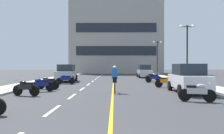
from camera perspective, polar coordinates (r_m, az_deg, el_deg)
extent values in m
plane|color=#38383A|center=(23.81, -0.25, -3.75)|extent=(140.00, 140.00, 0.00)
cube|color=#B7B2A8|center=(27.84, -15.16, -3.04)|extent=(2.40, 72.00, 0.12)
cube|color=#B7B2A8|center=(27.65, 14.96, -3.06)|extent=(2.40, 72.00, 0.12)
cube|color=silver|center=(9.21, -14.46, -10.33)|extent=(0.14, 2.20, 0.01)
cube|color=silver|center=(13.07, -9.86, -7.14)|extent=(0.14, 2.20, 0.01)
cube|color=silver|center=(16.99, -7.40, -5.40)|extent=(0.14, 2.20, 0.01)
cube|color=silver|center=(20.95, -5.87, -4.31)|extent=(0.14, 2.20, 0.01)
cube|color=silver|center=(24.91, -4.82, -3.56)|extent=(0.14, 2.20, 0.01)
cube|color=silver|center=(28.89, -4.07, -3.02)|extent=(0.14, 2.20, 0.01)
cube|color=silver|center=(32.87, -3.50, -2.60)|extent=(0.14, 2.20, 0.01)
cube|color=silver|center=(36.86, -3.05, -2.28)|extent=(0.14, 2.20, 0.01)
cube|color=silver|center=(40.85, -2.69, -2.02)|extent=(0.14, 2.20, 0.01)
cube|color=silver|center=(44.84, -2.40, -1.81)|extent=(0.14, 2.20, 0.01)
cube|color=silver|center=(48.83, -2.15, -1.63)|extent=(0.14, 2.20, 0.01)
cube|color=gold|center=(26.80, 0.39, -3.28)|extent=(0.12, 66.00, 0.01)
cube|color=#9E998E|center=(52.04, 1.01, 7.29)|extent=(19.86, 7.83, 15.95)
cube|color=#1E232D|center=(47.79, 1.04, 4.06)|extent=(16.69, 0.10, 1.91)
cube|color=#1E232D|center=(48.34, 1.04, 9.73)|extent=(16.69, 0.10, 1.91)
cylinder|color=black|center=(22.41, 18.12, 3.11)|extent=(0.14, 0.14, 5.33)
cylinder|color=black|center=(22.67, 18.13, 9.47)|extent=(1.10, 0.08, 0.08)
sphere|color=white|center=(22.51, 16.78, 9.54)|extent=(0.36, 0.36, 0.36)
sphere|color=white|center=(22.84, 19.46, 9.40)|extent=(0.36, 0.36, 0.36)
cylinder|color=black|center=(37.24, 11.17, 2.11)|extent=(0.14, 0.14, 5.44)
cylinder|color=black|center=(37.41, 11.18, 6.05)|extent=(1.10, 0.08, 0.08)
sphere|color=white|center=(37.31, 10.34, 6.07)|extent=(0.36, 0.36, 0.36)
sphere|color=white|center=(37.51, 12.01, 6.03)|extent=(0.36, 0.36, 0.36)
cylinder|color=black|center=(16.37, 14.14, -4.51)|extent=(0.24, 0.65, 0.64)
cylinder|color=black|center=(16.80, 19.84, -4.40)|extent=(0.24, 0.65, 0.64)
cylinder|color=black|center=(13.66, 16.56, -5.49)|extent=(0.24, 0.65, 0.64)
cylinder|color=black|center=(14.17, 23.26, -5.29)|extent=(0.24, 0.65, 0.64)
cube|color=silver|center=(15.19, 18.37, -3.39)|extent=(1.82, 4.25, 0.80)
cube|color=#1E2833|center=(15.16, 18.38, -0.56)|extent=(1.62, 2.25, 0.70)
cylinder|color=black|center=(26.36, -12.53, -2.66)|extent=(0.24, 0.65, 0.64)
cylinder|color=black|center=(26.08, -8.86, -2.69)|extent=(0.24, 0.65, 0.64)
cylinder|color=black|center=(23.62, -13.85, -3.01)|extent=(0.24, 0.65, 0.64)
cylinder|color=black|center=(23.32, -9.76, -3.05)|extent=(0.24, 0.65, 0.64)
cube|color=#B7B7BC|center=(24.81, -11.23, -1.92)|extent=(1.85, 4.26, 0.80)
cube|color=#1E2833|center=(24.79, -11.23, -0.19)|extent=(1.64, 2.25, 0.70)
cylinder|color=black|center=(34.32, 6.31, -1.95)|extent=(0.22, 0.64, 0.64)
cylinder|color=black|center=(34.53, 9.11, -1.94)|extent=(0.22, 0.64, 0.64)
cylinder|color=black|center=(31.54, 6.82, -2.16)|extent=(0.22, 0.64, 0.64)
cylinder|color=black|center=(31.77, 9.87, -2.14)|extent=(0.22, 0.64, 0.64)
cube|color=#B7B7BC|center=(33.02, 8.02, -1.35)|extent=(1.71, 4.20, 0.80)
cube|color=#1E2833|center=(33.00, 8.02, -0.05)|extent=(1.56, 2.20, 0.70)
cylinder|color=black|center=(11.68, 22.99, -6.60)|extent=(0.61, 0.25, 0.60)
cylinder|color=black|center=(11.60, 17.56, -6.64)|extent=(0.61, 0.25, 0.60)
cube|color=#B2B2B7|center=(11.60, 20.29, -5.55)|extent=(0.94, 0.50, 0.28)
ellipsoid|color=#B2B2B7|center=(11.60, 21.28, -4.46)|extent=(0.49, 0.35, 0.22)
cube|color=black|center=(11.57, 19.05, -4.57)|extent=(0.49, 0.35, 0.10)
cylinder|color=silver|center=(11.63, 23.00, -3.66)|extent=(0.19, 0.59, 0.03)
cylinder|color=black|center=(14.20, -22.32, -5.36)|extent=(0.61, 0.25, 0.60)
cylinder|color=black|center=(13.55, -18.64, -5.63)|extent=(0.61, 0.25, 0.60)
cube|color=black|center=(13.85, -20.53, -4.59)|extent=(0.94, 0.51, 0.28)
ellipsoid|color=black|center=(13.95, -21.19, -3.65)|extent=(0.49, 0.35, 0.22)
cube|color=black|center=(13.69, -19.68, -3.80)|extent=(0.49, 0.35, 0.10)
cylinder|color=silver|center=(14.15, -22.32, -2.94)|extent=(0.19, 0.59, 0.03)
cylinder|color=black|center=(15.84, -19.09, -4.76)|extent=(0.60, 0.27, 0.60)
cylinder|color=black|center=(15.82, -15.09, -4.76)|extent=(0.60, 0.27, 0.60)
cube|color=navy|center=(15.80, -17.09, -3.97)|extent=(0.94, 0.53, 0.28)
ellipsoid|color=navy|center=(15.79, -17.82, -3.17)|extent=(0.49, 0.36, 0.22)
cube|color=black|center=(15.78, -16.18, -3.24)|extent=(0.49, 0.36, 0.10)
cylinder|color=silver|center=(15.79, -19.09, -2.59)|extent=(0.20, 0.58, 0.03)
cylinder|color=black|center=(17.47, -17.17, -4.28)|extent=(0.61, 0.20, 0.60)
cylinder|color=black|center=(16.99, -13.88, -4.40)|extent=(0.61, 0.20, 0.60)
cube|color=black|center=(17.21, -15.55, -3.61)|extent=(0.94, 0.43, 0.28)
ellipsoid|color=black|center=(17.28, -16.15, -2.86)|extent=(0.48, 0.31, 0.22)
cube|color=black|center=(17.09, -14.80, -2.97)|extent=(0.48, 0.31, 0.10)
cylinder|color=silver|center=(17.44, -17.18, -2.31)|extent=(0.13, 0.60, 0.03)
cylinder|color=black|center=(18.55, 14.86, -4.00)|extent=(0.60, 0.12, 0.60)
cylinder|color=black|center=(18.35, 11.50, -4.05)|extent=(0.60, 0.12, 0.60)
cube|color=orange|center=(18.42, 13.19, -3.34)|extent=(0.91, 0.31, 0.28)
ellipsoid|color=orange|center=(18.45, 13.80, -2.66)|extent=(0.45, 0.26, 0.22)
cube|color=black|center=(18.37, 12.42, -2.73)|extent=(0.45, 0.26, 0.10)
cylinder|color=silver|center=(18.51, 14.87, -2.15)|extent=(0.05, 0.60, 0.03)
cylinder|color=black|center=(21.49, -12.90, -3.40)|extent=(0.61, 0.18, 0.60)
cylinder|color=black|center=(21.41, -9.96, -3.41)|extent=(0.61, 0.18, 0.60)
cube|color=navy|center=(21.43, -11.43, -2.82)|extent=(0.93, 0.41, 0.28)
ellipsoid|color=navy|center=(21.43, -11.97, -2.23)|extent=(0.47, 0.30, 0.22)
cube|color=black|center=(21.40, -10.76, -2.29)|extent=(0.47, 0.30, 0.10)
cylinder|color=silver|center=(21.46, -12.90, -1.80)|extent=(0.11, 0.60, 0.03)
cylinder|color=black|center=(23.27, 11.76, -3.11)|extent=(0.61, 0.21, 0.60)
cylinder|color=black|center=(23.28, 9.05, -3.11)|extent=(0.61, 0.21, 0.60)
cube|color=navy|center=(23.25, 10.40, -2.57)|extent=(0.94, 0.44, 0.28)
ellipsoid|color=navy|center=(23.24, 10.90, -2.03)|extent=(0.48, 0.31, 0.22)
cube|color=black|center=(23.25, 9.79, -2.07)|extent=(0.48, 0.31, 0.10)
cylinder|color=silver|center=(23.24, 11.76, -1.63)|extent=(0.14, 0.60, 0.03)
cylinder|color=black|center=(24.97, 11.39, -2.87)|extent=(0.61, 0.19, 0.60)
cylinder|color=black|center=(24.61, 8.98, -2.92)|extent=(0.61, 0.19, 0.60)
cube|color=#0C4C19|center=(24.77, 10.19, -2.39)|extent=(0.93, 0.42, 0.28)
ellipsoid|color=#0C4C19|center=(24.83, 10.63, -1.87)|extent=(0.47, 0.31, 0.22)
cube|color=black|center=(24.68, 9.64, -1.93)|extent=(0.47, 0.31, 0.10)
cylinder|color=silver|center=(24.94, 11.39, -1.50)|extent=(0.13, 0.60, 0.03)
cylinder|color=black|center=(26.13, 11.20, -2.73)|extent=(0.60, 0.29, 0.60)
cylinder|color=black|center=(26.31, 8.83, -2.70)|extent=(0.60, 0.29, 0.60)
cube|color=orange|center=(26.21, 10.01, -2.24)|extent=(0.94, 0.56, 0.28)
ellipsoid|color=orange|center=(26.17, 10.45, -1.76)|extent=(0.49, 0.37, 0.22)
cube|color=black|center=(26.24, 9.47, -1.79)|extent=(0.49, 0.37, 0.10)
cylinder|color=silver|center=(26.11, 11.20, -1.41)|extent=(0.22, 0.58, 0.03)
torus|color=black|center=(14.94, 0.63, -4.89)|extent=(0.05, 0.72, 0.72)
torus|color=black|center=(13.89, 0.70, -5.29)|extent=(0.05, 0.72, 0.72)
cylinder|color=black|center=(14.37, 0.67, -3.90)|extent=(0.06, 0.95, 0.04)
cube|color=black|center=(14.20, 0.68, -3.06)|extent=(0.10, 0.20, 0.06)
cylinder|color=black|center=(14.80, 0.64, -2.81)|extent=(0.42, 0.04, 0.03)
cube|color=black|center=(14.26, 0.68, -3.33)|extent=(0.25, 0.36, 0.28)
cube|color=blue|center=(14.39, 0.67, -1.70)|extent=(0.33, 0.46, 0.61)
sphere|color=#8C6647|center=(14.51, 0.66, -0.30)|extent=(0.20, 0.20, 0.20)
ellipsoid|color=white|center=(14.51, 0.66, -0.03)|extent=(0.24, 0.26, 0.16)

